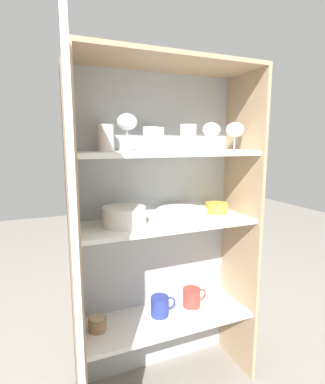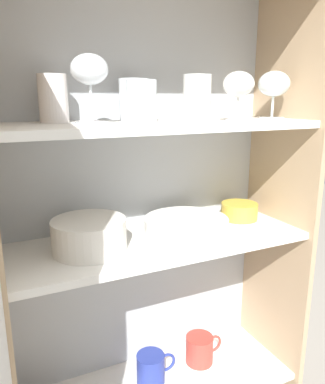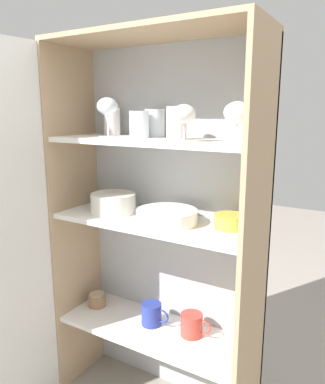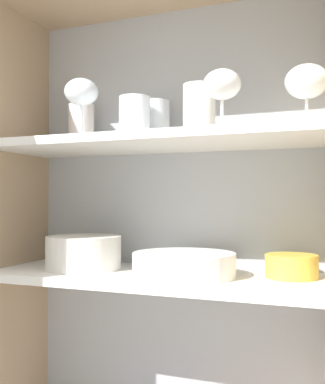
% 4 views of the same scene
% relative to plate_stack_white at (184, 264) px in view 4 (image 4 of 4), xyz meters
% --- Properties ---
extents(cupboard_back_panel, '(0.85, 0.02, 1.53)m').
position_rel_plate_stack_white_xyz_m(cupboard_back_panel, '(-0.07, 0.17, -0.11)').
color(cupboard_back_panel, '#B2B7BC').
rests_on(cupboard_back_panel, ground_plane).
extents(cupboard_side_left, '(0.02, 0.32, 1.53)m').
position_rel_plate_stack_white_xyz_m(cupboard_side_left, '(-0.49, 0.01, -0.11)').
color(cupboard_side_left, tan).
rests_on(cupboard_side_left, ground_plane).
extents(shelf_board_middle, '(0.81, 0.29, 0.02)m').
position_rel_plate_stack_white_xyz_m(shelf_board_middle, '(-0.07, 0.01, -0.04)').
color(shelf_board_middle, white).
extents(shelf_board_upper, '(0.81, 0.29, 0.02)m').
position_rel_plate_stack_white_xyz_m(shelf_board_upper, '(-0.07, 0.01, 0.28)').
color(shelf_board_upper, white).
extents(tumbler_glass_0, '(0.08, 0.08, 0.12)m').
position_rel_plate_stack_white_xyz_m(tumbler_glass_0, '(0.03, 0.01, 0.35)').
color(tumbler_glass_0, white).
rests_on(tumbler_glass_0, shelf_board_upper).
extents(tumbler_glass_1, '(0.08, 0.08, 0.10)m').
position_rel_plate_stack_white_xyz_m(tumbler_glass_1, '(-0.13, 0.01, 0.35)').
color(tumbler_glass_1, white).
rests_on(tumbler_glass_1, shelf_board_upper).
extents(tumbler_glass_2, '(0.08, 0.08, 0.11)m').
position_rel_plate_stack_white_xyz_m(tumbler_glass_2, '(-0.11, 0.10, 0.35)').
color(tumbler_glass_2, white).
rests_on(tumbler_glass_2, shelf_board_upper).
extents(tumbler_glass_3, '(0.07, 0.07, 0.12)m').
position_rel_plate_stack_white_xyz_m(tumbler_glass_3, '(-0.33, 0.09, 0.35)').
color(tumbler_glass_3, silver).
rests_on(tumbler_glass_3, shelf_board_upper).
extents(wine_glass_0, '(0.09, 0.09, 0.13)m').
position_rel_plate_stack_white_xyz_m(wine_glass_0, '(0.27, -0.01, 0.39)').
color(wine_glass_0, white).
rests_on(wine_glass_0, shelf_board_upper).
extents(wine_glass_1, '(0.08, 0.08, 0.15)m').
position_rel_plate_stack_white_xyz_m(wine_glass_1, '(-0.26, -0.02, 0.41)').
color(wine_glass_1, white).
rests_on(wine_glass_1, shelf_board_upper).
extents(wine_glass_2, '(0.08, 0.08, 0.12)m').
position_rel_plate_stack_white_xyz_m(wine_glass_2, '(0.11, -0.07, 0.38)').
color(wine_glass_2, white).
rests_on(wine_glass_2, shelf_board_upper).
extents(plate_stack_white, '(0.24, 0.24, 0.05)m').
position_rel_plate_stack_white_xyz_m(plate_stack_white, '(0.00, 0.00, 0.00)').
color(plate_stack_white, white).
rests_on(plate_stack_white, shelf_board_middle).
extents(mixing_bowl_large, '(0.19, 0.19, 0.08)m').
position_rel_plate_stack_white_xyz_m(mixing_bowl_large, '(-0.27, 0.02, 0.02)').
color(mixing_bowl_large, silver).
rests_on(mixing_bowl_large, shelf_board_middle).
extents(serving_bowl_small, '(0.12, 0.12, 0.05)m').
position_rel_plate_stack_white_xyz_m(serving_bowl_small, '(0.23, 0.07, 0.00)').
color(serving_bowl_small, gold).
rests_on(serving_bowl_small, shelf_board_middle).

